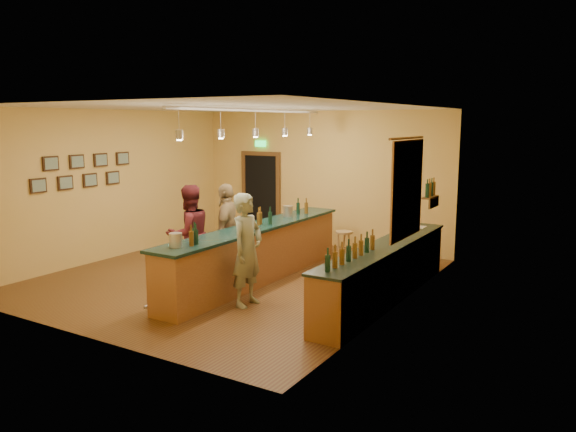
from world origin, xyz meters
The scene contains 17 objects.
floor centered at (0.00, 0.00, 0.00)m, with size 7.00×7.00×0.00m, color #542B18.
ceiling centered at (0.00, 0.00, 3.20)m, with size 6.50×7.00×0.02m, color silver.
wall_back centered at (0.00, 3.50, 1.60)m, with size 6.50×0.02×3.20m, color #DBB352.
wall_front centered at (0.00, -3.50, 1.60)m, with size 6.50×0.02×3.20m, color #DBB352.
wall_left centered at (-3.25, 0.00, 1.60)m, with size 0.02×7.00×3.20m, color #DBB352.
wall_right centered at (3.25, 0.00, 1.60)m, with size 0.02×7.00×3.20m, color #DBB352.
doorway centered at (-1.70, 3.47, 1.13)m, with size 1.15×0.09×2.48m.
tapestry centered at (3.23, 0.40, 1.85)m, with size 0.03×1.40×1.60m, color #97381E.
bottle_shelf centered at (3.17, 1.90, 1.67)m, with size 0.17×0.55×0.54m.
picture_grid centered at (-3.21, -0.75, 1.95)m, with size 0.06×2.20×0.70m, color #382111, non-canonical shape.
back_counter centered at (2.97, 0.18, 0.49)m, with size 0.60×4.55×1.27m.
tasting_bar centered at (0.52, 0.00, 0.61)m, with size 0.73×5.10×1.38m.
pendant_track centered at (0.53, 0.00, 2.98)m, with size 0.11×4.60×0.50m.
bartender centered at (1.17, -1.21, 0.91)m, with size 0.67×0.44×1.83m, color gray.
customer_a centered at (-0.48, -0.70, 0.91)m, with size 0.88×0.69×1.82m, color #59191E.
customer_b centered at (-0.11, -0.05, 0.90)m, with size 1.06×0.44×1.80m, color #997A51.
bar_stool centered at (1.39, 1.91, 0.58)m, with size 0.35×0.35×0.72m.
Camera 1 is at (6.27, -8.36, 2.93)m, focal length 35.00 mm.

